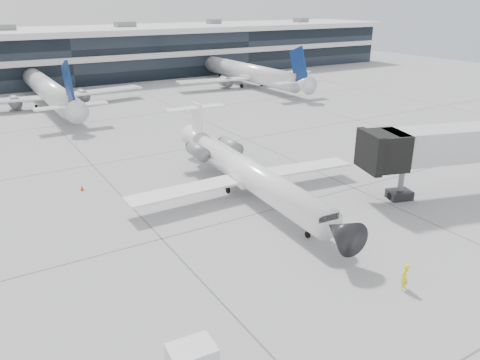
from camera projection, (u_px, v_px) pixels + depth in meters
ground at (269, 210)px, 40.62m from camera, size 220.00×220.00×0.00m
terminal at (61, 58)px, 104.25m from camera, size 170.00×22.00×10.00m
bg_jet_center at (50, 106)px, 80.64m from camera, size 32.00×40.00×9.60m
bg_jet_right at (247, 85)px, 99.96m from camera, size 32.00×40.00×9.60m
regional_jet at (246, 172)px, 43.24m from camera, size 22.79×28.45×6.57m
jet_bridge at (477, 142)px, 43.04m from camera, size 20.35×9.34×6.64m
ramp_worker at (404, 277)px, 29.28m from camera, size 0.73×0.57×1.78m
traffic_cone at (82, 188)px, 44.83m from camera, size 0.43×0.43×0.51m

